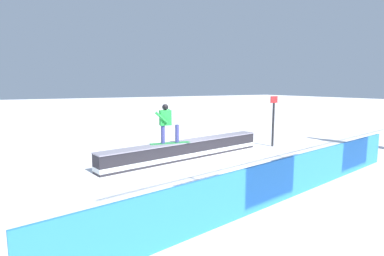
% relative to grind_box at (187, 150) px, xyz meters
% --- Properties ---
extents(ground_plane, '(120.00, 120.00, 0.00)m').
position_rel_grind_box_xyz_m(ground_plane, '(0.00, 0.00, -0.31)').
color(ground_plane, white).
extents(grind_box, '(7.18, 1.88, 0.67)m').
position_rel_grind_box_xyz_m(grind_box, '(0.00, 0.00, 0.00)').
color(grind_box, '#28252B').
rests_on(grind_box, ground_plane).
extents(snowboarder, '(1.50, 0.52, 1.43)m').
position_rel_grind_box_xyz_m(snowboarder, '(0.89, 0.12, 1.14)').
color(snowboarder, '#288F40').
rests_on(snowboarder, grind_box).
extents(safety_fence, '(11.39, 2.10, 1.03)m').
position_rel_grind_box_xyz_m(safety_fence, '(0.00, 4.93, 0.21)').
color(safety_fence, '#2C80EA').
rests_on(safety_fence, ground_plane).
extents(trail_marker, '(0.40, 0.10, 2.28)m').
position_rel_grind_box_xyz_m(trail_marker, '(-4.51, -0.11, 0.91)').
color(trail_marker, '#262628').
rests_on(trail_marker, ground_plane).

